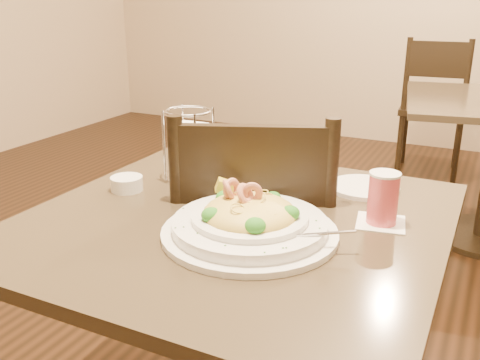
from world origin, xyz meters
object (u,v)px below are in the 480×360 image
at_px(dining_chair_near, 254,261).
at_px(dining_chair_far, 434,104).
at_px(drink_glass, 383,199).
at_px(main_table, 236,304).
at_px(butter_ramekin, 127,184).
at_px(side_plate, 364,187).
at_px(bread_basket, 245,171).
at_px(pasta_bowl, 249,221).
at_px(napkin_caddy, 189,150).

height_order(dining_chair_near, dining_chair_far, same).
bearing_deg(drink_glass, dining_chair_near, 163.61).
xyz_separation_m(main_table, drink_glass, (0.30, 0.10, 0.28)).
relative_size(drink_glass, butter_ramekin, 1.47).
bearing_deg(side_plate, butter_ramekin, -153.35).
xyz_separation_m(bread_basket, butter_ramekin, (-0.23, -0.21, -0.00)).
relative_size(bread_basket, side_plate, 1.47).
distance_m(main_table, pasta_bowl, 0.28).
distance_m(dining_chair_far, side_plate, 2.44).
xyz_separation_m(dining_chair_near, side_plate, (0.26, 0.09, 0.23)).
xyz_separation_m(dining_chair_near, drink_glass, (0.35, -0.10, 0.28)).
relative_size(side_plate, butter_ramekin, 2.20).
distance_m(pasta_bowl, side_plate, 0.41).
relative_size(pasta_bowl, butter_ramekin, 4.94).
xyz_separation_m(pasta_bowl, bread_basket, (-0.16, 0.32, -0.01)).
bearing_deg(butter_ramekin, side_plate, 26.65).
bearing_deg(side_plate, dining_chair_far, 92.68).
relative_size(dining_chair_near, side_plate, 5.22).
distance_m(dining_chair_near, drink_glass, 0.46).
xyz_separation_m(dining_chair_near, pasta_bowl, (0.12, -0.29, 0.26)).
height_order(pasta_bowl, side_plate, pasta_bowl).
distance_m(main_table, bread_basket, 0.36).
xyz_separation_m(drink_glass, napkin_caddy, (-0.52, 0.06, 0.03)).
height_order(main_table, pasta_bowl, pasta_bowl).
bearing_deg(bread_basket, dining_chair_far, 85.51).
xyz_separation_m(napkin_caddy, butter_ramekin, (-0.11, -0.14, -0.07)).
bearing_deg(dining_chair_far, main_table, 83.36).
relative_size(main_table, butter_ramekin, 11.14).
height_order(dining_chair_near, bread_basket, dining_chair_near).
bearing_deg(dining_chair_far, butter_ramekin, 76.54).
height_order(dining_chair_far, napkin_caddy, dining_chair_far).
xyz_separation_m(napkin_caddy, side_plate, (0.43, 0.13, -0.08)).
bearing_deg(napkin_caddy, main_table, -36.88).
height_order(dining_chair_near, napkin_caddy, dining_chair_near).
bearing_deg(bread_basket, main_table, -68.60).
bearing_deg(dining_chair_near, bread_basket, -58.41).
bearing_deg(butter_ramekin, bread_basket, 42.74).
height_order(dining_chair_far, bread_basket, dining_chair_far).
distance_m(main_table, side_plate, 0.44).
distance_m(drink_glass, bread_basket, 0.42).
relative_size(dining_chair_far, pasta_bowl, 2.33).
height_order(drink_glass, side_plate, drink_glass).
bearing_deg(side_plate, bread_basket, -169.32).
bearing_deg(pasta_bowl, side_plate, 68.93).
bearing_deg(drink_glass, butter_ramekin, -173.03).
distance_m(bread_basket, napkin_caddy, 0.16).
relative_size(pasta_bowl, side_plate, 2.24).
distance_m(napkin_caddy, side_plate, 0.46).
relative_size(dining_chair_near, drink_glass, 7.83).
xyz_separation_m(dining_chair_far, drink_glass, (0.20, -2.62, 0.28)).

